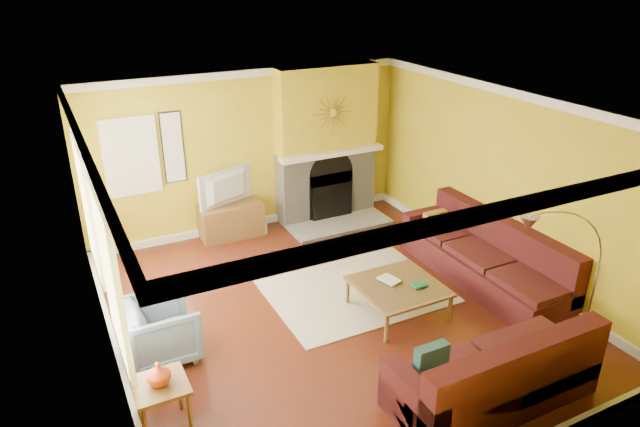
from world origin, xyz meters
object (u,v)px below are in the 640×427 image
media_console (231,221)px  arc_lamp (560,292)px  side_table (163,407)px  sectional_sofa (442,287)px  coffee_table (398,298)px  armchair (162,330)px

media_console → arc_lamp: size_ratio=0.51×
media_console → side_table: bearing=-117.3°
media_console → arc_lamp: 5.38m
sectional_sofa → media_console: (-1.64, 3.53, -0.16)m
coffee_table → arc_lamp: 2.10m
coffee_table → armchair: (-2.95, 0.47, 0.15)m
sectional_sofa → media_console: size_ratio=3.68×
sectional_sofa → armchair: size_ratio=4.78×
sectional_sofa → coffee_table: 0.60m
coffee_table → armchair: armchair is taller
arc_lamp → coffee_table: bearing=116.6°
sectional_sofa → coffee_table: bearing=141.3°
armchair → coffee_table: bearing=-99.0°
side_table → arc_lamp: 4.26m
media_console → armchair: bearing=-122.8°
media_console → armchair: (-1.75, -2.71, 0.08)m
media_console → armchair: armchair is taller
armchair → arc_lamp: arc_lamp is taller
sectional_sofa → coffee_table: size_ratio=3.58×
sectional_sofa → side_table: (-3.64, -0.36, -0.17)m
sectional_sofa → armchair: bearing=166.5°
media_console → side_table: media_console is taller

